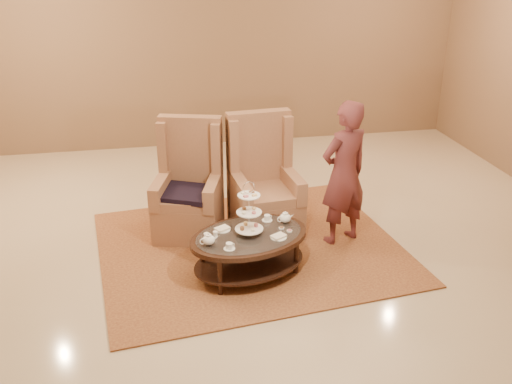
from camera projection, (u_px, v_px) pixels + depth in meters
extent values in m
plane|color=beige|center=(260.00, 265.00, 5.93)|extent=(8.00, 8.00, 0.00)
cube|color=silver|center=(260.00, 265.00, 5.93)|extent=(8.00, 8.00, 0.02)
cube|color=#88664A|center=(210.00, 35.00, 8.81)|extent=(8.00, 0.04, 3.50)
cube|color=#A76E3B|center=(250.00, 247.00, 6.26)|extent=(3.47, 3.00, 0.02)
cylinder|color=black|center=(220.00, 277.00, 5.34)|extent=(0.06, 0.06, 0.40)
cylinder|color=black|center=(296.00, 257.00, 5.70)|extent=(0.06, 0.06, 0.40)
cylinder|color=black|center=(202.00, 256.00, 5.70)|extent=(0.06, 0.06, 0.40)
cylinder|color=black|center=(275.00, 238.00, 6.05)|extent=(0.06, 0.06, 0.40)
cylinder|color=silver|center=(249.00, 211.00, 5.49)|extent=(0.01, 0.01, 0.50)
torus|color=silver|center=(249.00, 188.00, 5.39)|extent=(0.12, 0.04, 0.13)
cylinder|color=white|center=(249.00, 229.00, 5.57)|extent=(0.35, 0.35, 0.01)
cylinder|color=white|center=(249.00, 212.00, 5.50)|extent=(0.31, 0.31, 0.01)
cylinder|color=white|center=(249.00, 195.00, 5.43)|extent=(0.27, 0.27, 0.01)
cylinder|color=#C06265|center=(256.00, 225.00, 5.59)|extent=(0.05, 0.05, 0.03)
cylinder|color=#DCAF6E|center=(246.00, 224.00, 5.62)|extent=(0.05, 0.05, 0.03)
cylinder|color=brown|center=(242.00, 228.00, 5.53)|extent=(0.05, 0.05, 0.03)
cylinder|color=white|center=(253.00, 230.00, 5.50)|extent=(0.05, 0.05, 0.03)
ellipsoid|color=#DCAF6E|center=(254.00, 208.00, 5.53)|extent=(0.05, 0.05, 0.03)
ellipsoid|color=brown|center=(244.00, 208.00, 5.53)|extent=(0.05, 0.05, 0.03)
ellipsoid|color=white|center=(244.00, 213.00, 5.45)|extent=(0.05, 0.05, 0.03)
ellipsoid|color=#C06265|center=(254.00, 213.00, 5.45)|extent=(0.05, 0.05, 0.03)
cube|color=brown|center=(252.00, 192.00, 5.47)|extent=(0.05, 0.04, 0.02)
cube|color=white|center=(243.00, 193.00, 5.45)|extent=(0.05, 0.04, 0.02)
cube|color=#C06265|center=(246.00, 196.00, 5.37)|extent=(0.05, 0.04, 0.02)
cube|color=#DCAF6E|center=(254.00, 195.00, 5.39)|extent=(0.05, 0.04, 0.02)
ellipsoid|color=white|center=(209.00, 240.00, 5.37)|extent=(0.15, 0.15, 0.10)
cylinder|color=white|center=(209.00, 235.00, 5.35)|extent=(0.07, 0.07, 0.01)
sphere|color=white|center=(209.00, 234.00, 5.35)|extent=(0.02, 0.02, 0.02)
cone|color=white|center=(216.00, 238.00, 5.40)|extent=(0.08, 0.04, 0.05)
torus|color=white|center=(203.00, 241.00, 5.35)|extent=(0.07, 0.03, 0.07)
ellipsoid|color=white|center=(285.00, 218.00, 5.80)|extent=(0.15, 0.15, 0.10)
cylinder|color=white|center=(285.00, 214.00, 5.78)|extent=(0.07, 0.07, 0.01)
sphere|color=white|center=(285.00, 212.00, 5.77)|extent=(0.02, 0.02, 0.02)
cone|color=white|center=(292.00, 216.00, 5.83)|extent=(0.08, 0.04, 0.05)
torus|color=white|center=(280.00, 219.00, 5.77)|extent=(0.07, 0.03, 0.07)
cylinder|color=white|center=(229.00, 249.00, 5.32)|extent=(0.14, 0.14, 0.01)
cylinder|color=white|center=(229.00, 246.00, 5.31)|extent=(0.08, 0.08, 0.05)
torus|color=white|center=(233.00, 245.00, 5.32)|extent=(0.04, 0.02, 0.04)
cylinder|color=white|center=(267.00, 220.00, 5.86)|extent=(0.14, 0.14, 0.01)
cylinder|color=white|center=(267.00, 217.00, 5.85)|extent=(0.08, 0.08, 0.05)
torus|color=white|center=(270.00, 217.00, 5.87)|extent=(0.04, 0.02, 0.04)
cylinder|color=white|center=(222.00, 230.00, 5.67)|extent=(0.20, 0.20, 0.01)
cube|color=#F1E3CB|center=(222.00, 228.00, 5.66)|extent=(0.17, 0.15, 0.02)
cylinder|color=white|center=(278.00, 237.00, 5.52)|extent=(0.20, 0.20, 0.01)
cube|color=#F1E3CB|center=(278.00, 236.00, 5.52)|extent=(0.17, 0.15, 0.02)
cylinder|color=white|center=(215.00, 234.00, 5.53)|extent=(0.05, 0.05, 0.06)
cylinder|color=white|center=(289.00, 231.00, 5.64)|extent=(0.07, 0.07, 0.01)
cylinder|color=#C06265|center=(290.00, 230.00, 5.63)|extent=(0.05, 0.05, 0.01)
cylinder|color=white|center=(281.00, 228.00, 5.69)|extent=(0.07, 0.07, 0.01)
cylinder|color=brown|center=(282.00, 227.00, 5.69)|extent=(0.05, 0.05, 0.01)
cylinder|color=white|center=(207.00, 234.00, 5.58)|extent=(0.07, 0.07, 0.01)
cylinder|color=white|center=(206.00, 233.00, 5.57)|extent=(0.05, 0.05, 0.01)
cube|color=#A36D4D|center=(189.00, 217.00, 6.48)|extent=(0.88, 0.88, 0.42)
cube|color=#A36D4D|center=(187.00, 198.00, 6.33)|extent=(0.74, 0.74, 0.10)
cube|color=#A36D4D|center=(192.00, 171.00, 6.56)|extent=(0.72, 0.33, 1.32)
cube|color=#A36D4D|center=(164.00, 147.00, 6.43)|extent=(0.16, 0.24, 0.61)
cube|color=#A36D4D|center=(217.00, 148.00, 6.38)|extent=(0.16, 0.24, 0.61)
cube|color=#A36D4D|center=(161.00, 190.00, 6.32)|extent=(0.29, 0.65, 0.26)
cube|color=#A36D4D|center=(213.00, 192.00, 6.27)|extent=(0.29, 0.65, 0.26)
cube|color=black|center=(186.00, 193.00, 6.27)|extent=(0.71, 0.69, 0.06)
cube|color=#A36D4D|center=(265.00, 214.00, 6.53)|extent=(0.79, 0.79, 0.44)
cube|color=#A36D4D|center=(267.00, 194.00, 6.38)|extent=(0.67, 0.67, 0.10)
cube|color=#A36D4D|center=(258.00, 168.00, 6.61)|extent=(0.74, 0.21, 1.35)
cube|color=#A36D4D|center=(233.00, 146.00, 6.37)|extent=(0.12, 0.24, 0.62)
cube|color=#A36D4D|center=(286.00, 141.00, 6.53)|extent=(0.12, 0.24, 0.62)
cube|color=#A36D4D|center=(241.00, 191.00, 6.27)|extent=(0.18, 0.66, 0.27)
cube|color=#A36D4D|center=(293.00, 185.00, 6.42)|extent=(0.18, 0.66, 0.27)
imported|color=maroon|center=(344.00, 174.00, 6.09)|extent=(0.69, 0.57, 1.61)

